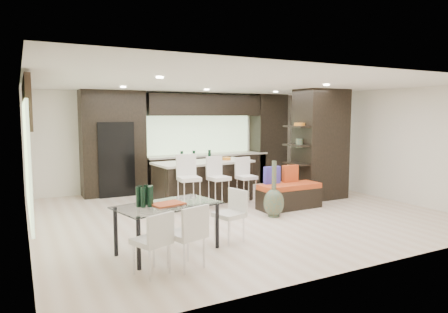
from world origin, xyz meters
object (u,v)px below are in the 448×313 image
stool_left (189,189)px  dining_table (168,228)px  kitchen_island (204,181)px  stool_right (246,186)px  chair_end (229,218)px  bench (289,196)px  floor_vase (274,189)px  chair_far (152,245)px  stool_mid (219,188)px  chair_near (186,239)px

stool_left → dining_table: size_ratio=0.65×
kitchen_island → stool_right: (0.72, -0.80, -0.04)m
chair_end → bench: bearing=-72.4°
floor_vase → chair_far: (-3.11, -1.73, -0.19)m
kitchen_island → floor_vase: bearing=-76.2°
chair_far → chair_end: chair_end is taller
stool_mid → bench: size_ratio=0.65×
stool_mid → kitchen_island: bearing=82.8°
stool_left → chair_far: (-1.72, -2.88, -0.11)m
floor_vase → chair_near: size_ratio=1.41×
kitchen_island → stool_left: bearing=-136.1°
stool_right → dining_table: stool_right is taller
stool_left → bench: 2.24m
kitchen_island → floor_vase: (0.67, -1.98, 0.09)m
kitchen_island → chair_near: 4.21m
stool_mid → floor_vase: 1.35m
bench → floor_vase: 0.90m
stool_right → stool_mid: bearing=178.4°
dining_table → bench: bearing=10.5°
stool_right → chair_far: size_ratio=1.15×
bench → dining_table: bearing=-157.2°
stool_right → chair_near: 3.96m
kitchen_island → bench: 2.08m
floor_vase → stool_left: bearing=140.3°
dining_table → stool_mid: bearing=35.1°
stool_mid → dining_table: 2.93m
stool_right → chair_near: stool_right is taller
kitchen_island → stool_mid: bearing=-94.9°
kitchen_island → chair_end: 3.13m
chair_near → stool_left: bearing=49.2°
kitchen_island → chair_near: size_ratio=2.86×
stool_mid → chair_end: size_ratio=1.19×
floor_vase → chair_near: floor_vase is taller
stool_left → stool_right: stool_left is taller
bench → chair_near: chair_near is taller
stool_left → chair_near: bearing=-107.6°
chair_far → chair_end: bearing=3.4°
stool_right → chair_end: stool_right is taller
stool_right → dining_table: (-2.68, -2.19, -0.08)m
kitchen_island → chair_near: (-1.96, -3.72, -0.08)m
kitchen_island → stool_left: stool_left is taller
stool_right → floor_vase: bearing=-94.7°
kitchen_island → bench: size_ratio=1.62×
floor_vase → dining_table: 2.83m
kitchen_island → stool_mid: size_ratio=2.50×
stool_right → floor_vase: 1.19m
stool_right → floor_vase: floor_vase is taller
stool_right → bench: 1.01m
floor_vase → chair_end: floor_vase is taller
stool_left → chair_near: size_ratio=1.22×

